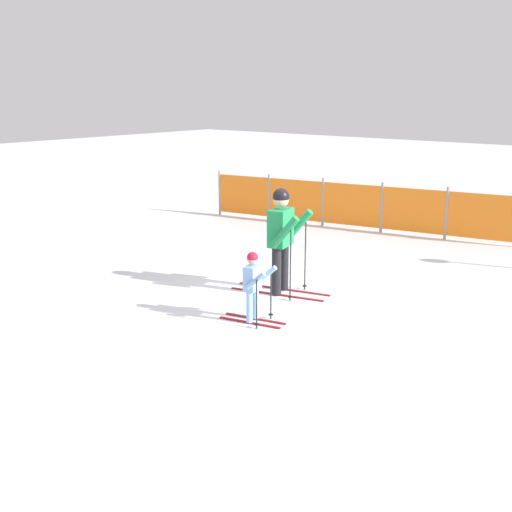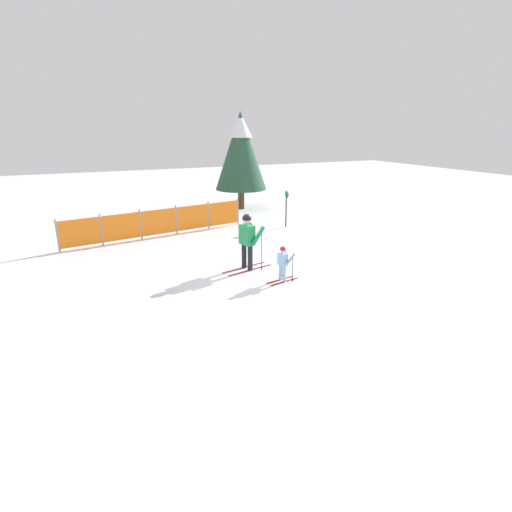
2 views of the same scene
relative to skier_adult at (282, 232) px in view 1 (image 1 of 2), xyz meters
name	(u,v)px [view 1 (image 1 of 2)]	position (x,y,z in m)	size (l,w,h in m)	color
ground_plane	(285,291)	(0.00, 0.11, -0.99)	(60.00, 60.00, 0.00)	white
skier_adult	(282,232)	(0.00, 0.00, 0.00)	(1.62, 0.80, 1.67)	maroon
skier_child	(253,282)	(0.49, -1.30, -0.42)	(0.96, 0.50, 1.00)	maroon
safety_fence	(352,205)	(-1.63, 4.84, -0.43)	(7.11, 1.31, 1.14)	gray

